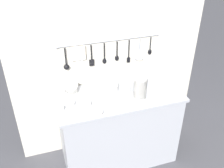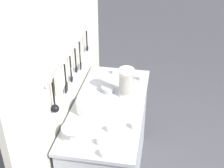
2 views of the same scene
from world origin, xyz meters
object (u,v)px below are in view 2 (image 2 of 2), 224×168
cup_edge_far (110,129)px  cup_mid_row (115,72)px  bowl_stack_short_front (71,132)px  cup_edge_near (141,78)px  cup_front_right (104,154)px  cup_by_caddy (101,142)px  plate_stack (92,106)px  bowl_stack_nested_right (126,82)px  cup_centre (135,126)px  steel_mixing_bowl (108,89)px

cup_edge_far → cup_mid_row: (0.84, 0.11, 0.00)m
bowl_stack_short_front → cup_edge_far: 0.28m
cup_edge_near → cup_front_right: bearing=171.8°
cup_by_caddy → cup_edge_far: same height
plate_stack → cup_edge_far: 0.29m
bowl_stack_short_front → cup_edge_far: bearing=-67.1°
plate_stack → cup_edge_near: size_ratio=4.92×
bowl_stack_short_front → plate_stack: bowl_stack_short_front is taller
plate_stack → cup_by_caddy: bearing=-158.7°
bowl_stack_nested_right → cup_centre: (-0.43, -0.12, -0.10)m
cup_mid_row → cup_centre: bearing=-160.3°
plate_stack → cup_edge_near: (0.54, -0.34, -0.02)m
bowl_stack_short_front → cup_edge_far: bowl_stack_short_front is taller
steel_mixing_bowl → cup_front_right: (-0.77, -0.12, -0.00)m
cup_centre → bowl_stack_nested_right: bearing=16.0°
cup_front_right → cup_centre: 0.36m
bowl_stack_nested_right → plate_stack: bowl_stack_nested_right is taller
bowl_stack_short_front → cup_edge_near: bowl_stack_short_front is taller
cup_mid_row → cup_by_caddy: bearing=-176.0°
bowl_stack_nested_right → cup_mid_row: bowl_stack_nested_right is taller
cup_front_right → cup_edge_near: (1.02, -0.15, 0.00)m
plate_stack → cup_edge_far: size_ratio=4.92×
cup_by_caddy → plate_stack: bearing=21.3°
steel_mixing_bowl → cup_mid_row: steel_mixing_bowl is taller
bowl_stack_nested_right → cup_edge_far: size_ratio=4.94×
cup_centre → cup_edge_far: 0.18m
cup_edge_far → cup_edge_near: 0.78m
plate_stack → bowl_stack_nested_right: bearing=-40.5°
bowl_stack_nested_right → cup_by_caddy: size_ratio=4.94×
bowl_stack_nested_right → cup_by_caddy: bowl_stack_nested_right is taller
bowl_stack_short_front → cup_edge_near: (0.87, -0.41, -0.02)m
bowl_stack_nested_right → cup_mid_row: (0.34, 0.15, -0.10)m
cup_front_right → cup_edge_far: bearing=0.7°
cup_front_right → cup_edge_far: same height
bowl_stack_nested_right → cup_edge_far: bowl_stack_nested_right is taller
cup_edge_near → cup_edge_far: bearing=168.9°
steel_mixing_bowl → cup_edge_far: (-0.52, -0.12, -0.00)m
bowl_stack_nested_right → cup_edge_near: bearing=-21.5°
bowl_stack_nested_right → plate_stack: bearing=139.5°
cup_front_right → plate_stack: bearing=21.6°
cup_edge_far → cup_mid_row: size_ratio=1.00×
bowl_stack_short_front → steel_mixing_bowl: 0.65m
plate_stack → cup_front_right: plate_stack is taller
bowl_stack_short_front → cup_mid_row: (0.95, -0.15, -0.02)m
cup_front_right → cup_edge_near: size_ratio=1.00×
bowl_stack_nested_right → steel_mixing_bowl: size_ratio=2.17×
cup_by_caddy → cup_front_right: 0.12m
cup_by_caddy → cup_edge_near: same height
cup_mid_row → cup_edge_near: same height
cup_edge_far → cup_mid_row: same height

